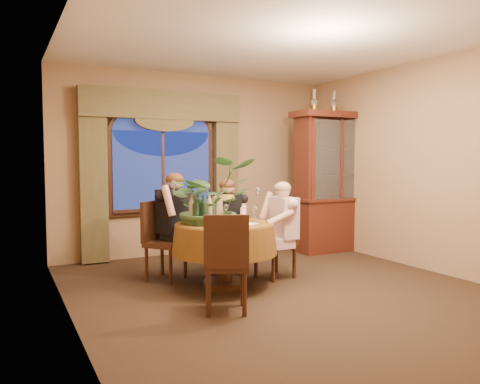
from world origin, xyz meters
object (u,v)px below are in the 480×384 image
wine_bottle_1 (209,209)px  wine_bottle_4 (198,208)px  oil_lamp_center (334,102)px  chair_right (275,239)px  oil_lamp_left (314,100)px  olive_bowl (231,221)px  chair_back (166,241)px  oil_lamp_right (353,103)px  wine_bottle_0 (192,210)px  person_back (174,225)px  person_scarf (228,225)px  dining_table (225,255)px  stoneware_vase (217,210)px  person_pink (284,231)px  chair_back_right (229,235)px  chair_front_left (226,263)px  wine_bottle_3 (203,210)px  wine_bottle_2 (196,211)px  china_cabinet (333,182)px

wine_bottle_1 → wine_bottle_4: size_ratio=1.00×
oil_lamp_center → chair_right: bearing=-148.4°
oil_lamp_left → olive_bowl: oil_lamp_left is taller
chair_right → chair_back: bearing=59.4°
olive_bowl → oil_lamp_right: bearing=23.9°
chair_right → wine_bottle_0: (-1.13, -0.06, 0.44)m
person_back → person_scarf: bearing=152.1°
person_back → olive_bowl: person_back is taller
dining_table → stoneware_vase: bearing=124.6°
person_pink → wine_bottle_1: bearing=87.9°
chair_right → chair_back_right: 0.67m
chair_front_left → wine_bottle_1: bearing=101.9°
person_back → person_pink: bearing=121.7°
chair_right → person_pink: size_ratio=0.79×
wine_bottle_0 → wine_bottle_3: 0.14m
chair_back_right → person_pink: (0.41, -0.68, 0.13)m
chair_back → wine_bottle_2: bearing=60.1°
wine_bottle_3 → wine_bottle_4: size_ratio=1.00×
oil_lamp_left → wine_bottle_0: (-2.49, -1.13, -1.48)m
stoneware_vase → wine_bottle_1: bearing=-159.0°
china_cabinet → wine_bottle_4: (-2.76, -1.02, -0.20)m
chair_right → wine_bottle_2: wine_bottle_2 is taller
dining_table → wine_bottle_1: wine_bottle_1 is taller
wine_bottle_2 → olive_bowl: bearing=2.6°
chair_right → wine_bottle_4: size_ratio=2.91×
chair_back_right → olive_bowl: 0.86m
oil_lamp_left → person_pink: 2.53m
person_scarf → wine_bottle_1: (-0.55, -0.67, 0.30)m
chair_front_left → person_back: size_ratio=0.73×
dining_table → olive_bowl: size_ratio=7.67×
stoneware_vase → person_scarf: bearing=55.3°
dining_table → chair_front_left: (-0.36, -0.78, 0.10)m
chair_right → dining_table: bearing=90.0°
dining_table → person_back: bearing=116.1°
person_pink → olive_bowl: bearing=94.8°
dining_table → chair_back: 0.80m
oil_lamp_right → wine_bottle_2: bearing=-158.7°
chair_back_right → oil_lamp_center: bearing=-136.2°
chair_back_right → china_cabinet: bearing=-136.2°
dining_table → wine_bottle_0: wine_bottle_0 is taller
chair_back → wine_bottle_0: (0.13, -0.56, 0.44)m
dining_table → olive_bowl: 0.41m
oil_lamp_right → wine_bottle_4: oil_lamp_right is taller
chair_back_right → wine_bottle_0: size_ratio=2.91×
wine_bottle_2 → person_back: bearing=87.8°
wine_bottle_2 → wine_bottle_0: bearing=84.6°
oil_lamp_left → dining_table: bearing=-150.6°
oil_lamp_left → chair_back_right: bearing=-163.3°
person_pink → dining_table: bearing=90.0°
wine_bottle_2 → person_pink: bearing=3.9°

